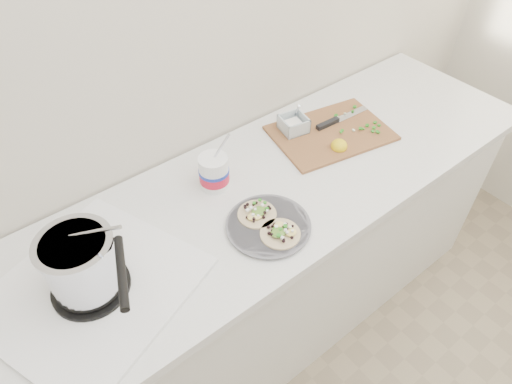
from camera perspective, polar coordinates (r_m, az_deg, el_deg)
counter at (r=1.87m, az=-1.69°, el=-10.45°), size 2.44×0.66×0.90m
stove at (r=1.30m, az=-20.55°, el=-9.47°), size 0.66×0.64×0.25m
taco_plate at (r=1.42m, az=1.56°, el=-3.99°), size 0.27×0.27×0.04m
tub at (r=1.52m, az=-5.20°, el=2.75°), size 0.10×0.10×0.23m
cutboard at (r=1.80m, az=9.00°, el=7.72°), size 0.49×0.39×0.07m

